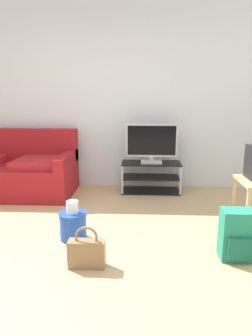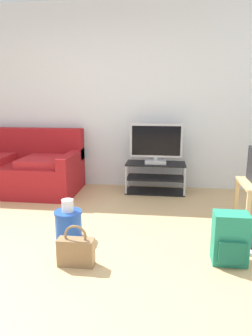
{
  "view_description": "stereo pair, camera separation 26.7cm",
  "coord_description": "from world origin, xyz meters",
  "px_view_note": "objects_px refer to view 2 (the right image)",
  "views": [
    {
      "loc": [
        0.7,
        -2.29,
        1.37
      ],
      "look_at": [
        0.52,
        1.24,
        0.55
      ],
      "focal_mm": 33.12,
      "sensor_mm": 36.0,
      "label": 1
    },
    {
      "loc": [
        0.97,
        -2.27,
        1.37
      ],
      "look_at": [
        0.52,
        1.24,
        0.55
      ],
      "focal_mm": 33.12,
      "sensor_mm": 36.0,
      "label": 2
    }
  ],
  "objects_px": {
    "backpack": "(230,239)",
    "cleaning_bucket": "(68,222)",
    "flat_tv": "(156,144)",
    "handbag": "(76,251)",
    "couch": "(19,169)",
    "tv_stand": "(155,178)"
  },
  "relations": [
    {
      "from": "backpack",
      "to": "cleaning_bucket",
      "type": "height_order",
      "value": "backpack"
    },
    {
      "from": "flat_tv",
      "to": "handbag",
      "type": "relative_size",
      "value": 2.08
    },
    {
      "from": "cleaning_bucket",
      "to": "handbag",
      "type": "bearing_deg",
      "value": -66.19
    },
    {
      "from": "flat_tv",
      "to": "handbag",
      "type": "xyz_separation_m",
      "value": [
        -0.58,
        -2.09,
        -0.59
      ]
    },
    {
      "from": "couch",
      "to": "cleaning_bucket",
      "type": "bearing_deg",
      "value": -50.32
    },
    {
      "from": "flat_tv",
      "to": "backpack",
      "type": "xyz_separation_m",
      "value": [
        0.68,
        -1.88,
        -0.5
      ]
    },
    {
      "from": "couch",
      "to": "handbag",
      "type": "relative_size",
      "value": 4.97
    },
    {
      "from": "handbag",
      "to": "backpack",
      "type": "bearing_deg",
      "value": 9.09
    },
    {
      "from": "handbag",
      "to": "cleaning_bucket",
      "type": "height_order",
      "value": "cleaning_bucket"
    },
    {
      "from": "couch",
      "to": "backpack",
      "type": "relative_size",
      "value": 4.02
    },
    {
      "from": "couch",
      "to": "flat_tv",
      "type": "xyz_separation_m",
      "value": [
        2.0,
        0.14,
        0.39
      ]
    },
    {
      "from": "backpack",
      "to": "tv_stand",
      "type": "bearing_deg",
      "value": 103.53
    },
    {
      "from": "handbag",
      "to": "cleaning_bucket",
      "type": "xyz_separation_m",
      "value": [
        -0.22,
        0.5,
        0.03
      ]
    },
    {
      "from": "flat_tv",
      "to": "tv_stand",
      "type": "bearing_deg",
      "value": 90.0
    },
    {
      "from": "handbag",
      "to": "flat_tv",
      "type": "bearing_deg",
      "value": 74.42
    },
    {
      "from": "flat_tv",
      "to": "cleaning_bucket",
      "type": "relative_size",
      "value": 1.89
    },
    {
      "from": "backpack",
      "to": "flat_tv",
      "type": "bearing_deg",
      "value": 103.75
    },
    {
      "from": "couch",
      "to": "flat_tv",
      "type": "distance_m",
      "value": 2.04
    },
    {
      "from": "couch",
      "to": "flat_tv",
      "type": "height_order",
      "value": "flat_tv"
    },
    {
      "from": "tv_stand",
      "to": "flat_tv",
      "type": "bearing_deg",
      "value": -90.0
    },
    {
      "from": "flat_tv",
      "to": "backpack",
      "type": "distance_m",
      "value": 2.06
    },
    {
      "from": "couch",
      "to": "tv_stand",
      "type": "height_order",
      "value": "couch"
    }
  ]
}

